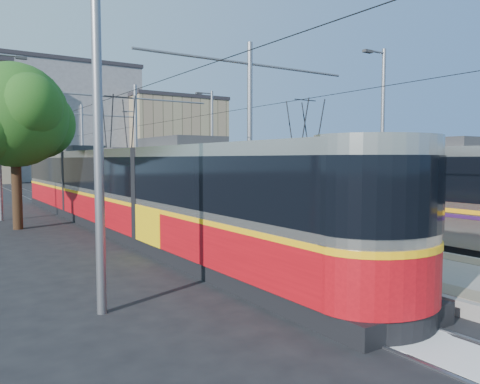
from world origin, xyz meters
TOP-DOWN VIEW (x-y plane):
  - ground at (0.00, 0.00)m, footprint 160.00×160.00m
  - platform at (0.00, 17.00)m, footprint 4.00×50.00m
  - tactile_strip_left at (-1.45, 17.00)m, footprint 0.70×50.00m
  - tactile_strip_right at (1.45, 17.00)m, footprint 0.70×50.00m
  - rails at (0.00, 17.00)m, footprint 8.71×70.00m
  - track_arrow at (-3.60, -3.00)m, footprint 1.20×5.00m
  - tram_left at (-3.60, 12.38)m, footprint 2.43×29.23m
  - tram_right at (3.60, 8.98)m, footprint 2.43×32.04m
  - catenary at (0.00, 14.15)m, footprint 9.20×70.00m
  - street_lamps at (-0.00, 21.00)m, footprint 15.18×38.22m
  - shelter at (1.04, 16.21)m, footprint 0.88×1.26m
  - tree at (-6.96, 14.77)m, footprint 4.74×4.38m
  - building_centre at (6.00, 64.00)m, footprint 18.36×14.28m
  - building_right at (20.00, 58.00)m, footprint 14.28×10.20m

SIDE VIEW (x-z plane):
  - ground at x=0.00m, z-range 0.00..0.00m
  - track_arrow at x=-3.60m, z-range 0.00..0.01m
  - rails at x=0.00m, z-range 0.00..0.03m
  - platform at x=0.00m, z-range 0.00..0.30m
  - tactile_strip_left at x=-1.45m, z-range 0.30..0.31m
  - tactile_strip_right at x=1.45m, z-range 0.30..0.31m
  - shelter at x=1.04m, z-range 0.36..2.95m
  - tram_left at x=-3.60m, z-range -1.04..4.46m
  - tram_right at x=3.60m, z-range -0.89..4.61m
  - street_lamps at x=0.00m, z-range 0.18..8.18m
  - catenary at x=0.00m, z-range 1.02..8.02m
  - tree at x=-6.96m, z-range 1.21..8.09m
  - building_right at x=20.00m, z-range 0.01..12.14m
  - building_centre at x=6.00m, z-range 0.01..16.22m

